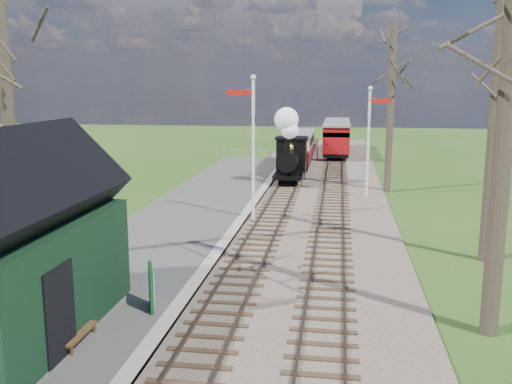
# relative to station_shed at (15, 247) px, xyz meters

# --- Properties ---
(distant_hills) EXTENTS (114.40, 48.00, 22.02)m
(distant_hills) POSITION_rel_station_shed_xyz_m (5.70, 60.38, -18.47)
(distant_hills) COLOR #385B23
(distant_hills) RESTS_ON ground
(ballast_bed) EXTENTS (8.00, 60.00, 0.10)m
(ballast_bed) POSITION_rel_station_shed_xyz_m (5.60, 18.00, -2.22)
(ballast_bed) COLOR brown
(ballast_bed) RESTS_ON ground
(track_near) EXTENTS (1.60, 60.00, 0.15)m
(track_near) POSITION_rel_station_shed_xyz_m (4.30, 18.00, -2.17)
(track_near) COLOR brown
(track_near) RESTS_ON ground
(track_far) EXTENTS (1.60, 60.00, 0.15)m
(track_far) POSITION_rel_station_shed_xyz_m (6.90, 18.00, -2.17)
(track_far) COLOR brown
(track_far) RESTS_ON ground
(platform) EXTENTS (5.00, 44.00, 0.20)m
(platform) POSITION_rel_station_shed_xyz_m (0.80, 10.00, -2.17)
(platform) COLOR #474442
(platform) RESTS_ON ground
(coping_strip) EXTENTS (0.40, 44.00, 0.21)m
(coping_strip) POSITION_rel_station_shed_xyz_m (3.10, 10.00, -2.16)
(coping_strip) COLOR #B2AD9E
(coping_strip) RESTS_ON ground
(station_shed) EXTENTS (3.25, 6.30, 4.78)m
(station_shed) POSITION_rel_station_shed_xyz_m (0.00, 0.00, 0.00)
(station_shed) COLOR black
(station_shed) RESTS_ON platform
(semaphore_near) EXTENTS (1.22, 0.24, 6.22)m
(semaphore_near) POSITION_rel_station_shed_xyz_m (3.53, 12.00, 1.35)
(semaphore_near) COLOR silver
(semaphore_near) RESTS_ON ground
(semaphore_far) EXTENTS (1.22, 0.24, 5.72)m
(semaphore_far) POSITION_rel_station_shed_xyz_m (8.67, 18.00, 1.08)
(semaphore_far) COLOR silver
(semaphore_far) RESTS_ON ground
(bare_trees) EXTENTS (15.51, 22.39, 12.00)m
(bare_trees) POSITION_rel_station_shed_xyz_m (5.63, 6.10, 2.94)
(bare_trees) COLOR #382D23
(bare_trees) RESTS_ON ground
(fence_line) EXTENTS (12.60, 0.08, 1.00)m
(fence_line) POSITION_rel_station_shed_xyz_m (4.60, 32.00, -1.72)
(fence_line) COLOR slate
(fence_line) RESTS_ON ground
(locomotive) EXTENTS (1.74, 4.07, 4.36)m
(locomotive) POSITION_rel_station_shed_xyz_m (4.29, 21.71, -0.25)
(locomotive) COLOR black
(locomotive) RESTS_ON ground
(coach) EXTENTS (2.03, 6.97, 2.14)m
(coach) POSITION_rel_station_shed_xyz_m (4.30, 27.77, -0.79)
(coach) COLOR black
(coach) RESTS_ON ground
(red_carriage_a) EXTENTS (2.09, 5.18, 2.20)m
(red_carriage_a) POSITION_rel_station_shed_xyz_m (6.90, 33.51, -0.75)
(red_carriage_a) COLOR black
(red_carriage_a) RESTS_ON ground
(red_carriage_b) EXTENTS (2.09, 5.18, 2.20)m
(red_carriage_b) POSITION_rel_station_shed_xyz_m (6.90, 39.01, -0.75)
(red_carriage_b) COLOR black
(red_carriage_b) RESTS_ON ground
(sign_board) EXTENTS (0.38, 0.77, 1.17)m
(sign_board) POSITION_rel_station_shed_xyz_m (2.52, 1.81, -1.48)
(sign_board) COLOR #0E421F
(sign_board) RESTS_ON platform
(bench) EXTENTS (0.39, 1.32, 0.76)m
(bench) POSITION_rel_station_shed_xyz_m (1.40, -0.27, -1.71)
(bench) COLOR #4E341C
(bench) RESTS_ON platform
(person) EXTENTS (0.50, 0.59, 1.36)m
(person) POSITION_rel_station_shed_xyz_m (1.06, 3.19, -1.39)
(person) COLOR black
(person) RESTS_ON platform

